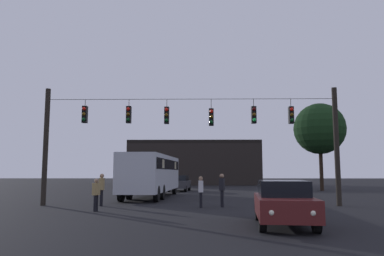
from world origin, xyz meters
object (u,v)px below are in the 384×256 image
object	(u,v)px
city_bus	(152,171)
car_near_right	(283,202)
pedestrian_near_bus	(102,188)
pedestrian_crossing_center	(222,188)
pedestrian_crossing_left	(201,190)
tree_left_silhouette	(320,129)
car_far_left	(179,183)
pedestrian_crossing_right	(96,193)

from	to	relation	value
city_bus	car_near_right	distance (m)	15.69
pedestrian_near_bus	city_bus	bearing A→B (deg)	75.06
car_near_right	pedestrian_crossing_center	distance (m)	7.06
pedestrian_crossing_left	tree_left_silhouette	size ratio (longest dim) A/B	0.18
pedestrian_crossing_center	pedestrian_near_bus	distance (m)	6.50
car_far_left	pedestrian_crossing_right	size ratio (longest dim) A/B	2.95
pedestrian_crossing_right	pedestrian_near_bus	distance (m)	2.84
car_far_left	tree_left_silhouette	distance (m)	15.09
city_bus	pedestrian_crossing_center	xyz separation A→B (m)	(4.61, -7.49, -0.88)
pedestrian_crossing_left	pedestrian_crossing_right	size ratio (longest dim) A/B	1.05
pedestrian_crossing_left	pedestrian_crossing_center	bearing A→B (deg)	19.49
pedestrian_crossing_right	pedestrian_near_bus	xyz separation A→B (m)	(-0.48, 2.80, 0.14)
city_bus	pedestrian_crossing_center	bearing A→B (deg)	-58.37
car_far_left	tree_left_silhouette	bearing A→B (deg)	4.12
city_bus	car_far_left	world-z (taller)	city_bus
city_bus	car_near_right	world-z (taller)	city_bus
pedestrian_crossing_center	pedestrian_crossing_left	bearing A→B (deg)	-160.51
pedestrian_crossing_center	tree_left_silhouette	world-z (taller)	tree_left_silhouette
car_near_right	pedestrian_near_bus	distance (m)	10.96
car_far_left	pedestrian_crossing_right	distance (m)	19.17
city_bus	car_near_right	bearing A→B (deg)	-66.38
pedestrian_crossing_center	pedestrian_crossing_right	world-z (taller)	pedestrian_crossing_center
city_bus	pedestrian_crossing_left	bearing A→B (deg)	-66.07
pedestrian_crossing_right	tree_left_silhouette	world-z (taller)	tree_left_silhouette
city_bus	car_far_left	distance (m)	9.33
pedestrian_crossing_left	tree_left_silhouette	world-z (taller)	tree_left_silhouette
car_near_right	car_far_left	bearing A→B (deg)	101.44
pedestrian_crossing_center	pedestrian_crossing_right	xyz separation A→B (m)	(-6.00, -2.32, -0.14)
pedestrian_crossing_right	car_near_right	bearing A→B (deg)	-30.65
city_bus	pedestrian_near_bus	xyz separation A→B (m)	(-1.87, -7.00, -0.88)
pedestrian_crossing_right	car_far_left	bearing A→B (deg)	81.27
city_bus	car_near_right	size ratio (longest dim) A/B	2.49
pedestrian_crossing_left	pedestrian_crossing_right	xyz separation A→B (m)	(-4.89, -1.92, -0.05)
pedestrian_crossing_center	city_bus	bearing A→B (deg)	121.63
pedestrian_crossing_left	tree_left_silhouette	bearing A→B (deg)	56.16
pedestrian_crossing_left	car_near_right	bearing A→B (deg)	-66.76
city_bus	pedestrian_crossing_right	xyz separation A→B (m)	(-1.39, -9.80, -1.02)
pedestrian_crossing_left	city_bus	bearing A→B (deg)	113.93
pedestrian_near_bus	tree_left_silhouette	bearing A→B (deg)	44.50
city_bus	car_near_right	xyz separation A→B (m)	(6.27, -14.34, -1.07)
car_near_right	car_far_left	distance (m)	23.96
pedestrian_crossing_left	tree_left_silhouette	xyz separation A→B (m)	(12.09, 18.04, 5.26)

